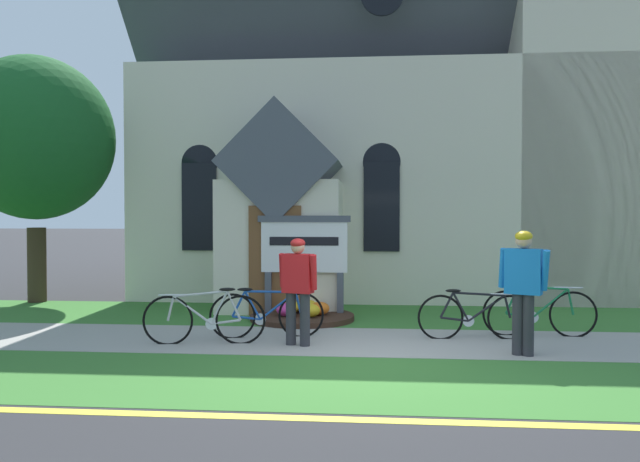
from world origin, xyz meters
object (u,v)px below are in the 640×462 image
at_px(cyclist_in_red_jersey, 298,284).
at_px(yard_deciduous_tree, 35,139).
at_px(bicycle_orange, 475,316).
at_px(cyclist_in_white_jersey, 523,282).
at_px(bicycle_black, 205,318).
at_px(church_sign, 304,250).
at_px(bicycle_green, 539,312).
at_px(bicycle_yellow, 267,314).

xyz_separation_m(cyclist_in_red_jersey, yard_deciduous_tree, (-6.30, 4.02, 2.68)).
bearing_deg(bicycle_orange, cyclist_in_white_jersey, -66.26).
xyz_separation_m(bicycle_orange, bicycle_black, (-4.06, -0.70, 0.02)).
bearing_deg(church_sign, cyclist_in_red_jersey, -85.71).
height_order(bicycle_green, yard_deciduous_tree, yard_deciduous_tree).
bearing_deg(bicycle_yellow, cyclist_in_white_jersey, -14.05).
xyz_separation_m(bicycle_black, cyclist_in_red_jersey, (1.39, 0.00, 0.53)).
relative_size(bicycle_yellow, bicycle_green, 1.00).
height_order(cyclist_in_white_jersey, cyclist_in_red_jersey, cyclist_in_white_jersey).
relative_size(bicycle_black, cyclist_in_white_jersey, 1.06).
bearing_deg(yard_deciduous_tree, cyclist_in_white_jersey, -24.94).
bearing_deg(bicycle_orange, church_sign, 147.64).
xyz_separation_m(church_sign, cyclist_in_red_jersey, (0.19, -2.51, -0.36)).
relative_size(bicycle_orange, yard_deciduous_tree, 0.33).
distance_m(cyclist_in_white_jersey, cyclist_in_red_jersey, 3.16).
distance_m(bicycle_yellow, bicycle_green, 4.31).
bearing_deg(church_sign, cyclist_in_white_jersey, -40.87).
relative_size(bicycle_orange, bicycle_black, 0.98).
relative_size(church_sign, cyclist_in_red_jersey, 1.21).
height_order(church_sign, yard_deciduous_tree, yard_deciduous_tree).
bearing_deg(cyclist_in_white_jersey, bicycle_yellow, 165.95).
distance_m(church_sign, cyclist_in_red_jersey, 2.54).
height_order(bicycle_black, cyclist_in_red_jersey, cyclist_in_red_jersey).
height_order(bicycle_yellow, bicycle_green, bicycle_green).
bearing_deg(cyclist_in_red_jersey, cyclist_in_white_jersey, -6.72).
relative_size(bicycle_green, yard_deciduous_tree, 0.33).
bearing_deg(cyclist_in_white_jersey, cyclist_in_red_jersey, 173.28).
xyz_separation_m(church_sign, cyclist_in_white_jersey, (3.32, -2.88, -0.26)).
bearing_deg(yard_deciduous_tree, bicycle_green, -16.60).
height_order(church_sign, bicycle_yellow, church_sign).
height_order(cyclist_in_red_jersey, yard_deciduous_tree, yard_deciduous_tree).
distance_m(church_sign, bicycle_black, 2.92).
bearing_deg(bicycle_black, cyclist_in_white_jersey, -4.63).
relative_size(bicycle_yellow, cyclist_in_red_jersey, 1.12).
relative_size(cyclist_in_red_jersey, yard_deciduous_tree, 0.29).
relative_size(bicycle_orange, cyclist_in_red_jersey, 1.13).
height_order(cyclist_in_white_jersey, yard_deciduous_tree, yard_deciduous_tree).
height_order(church_sign, bicycle_black, church_sign).
distance_m(bicycle_orange, cyclist_in_white_jersey, 1.33).
xyz_separation_m(cyclist_in_white_jersey, cyclist_in_red_jersey, (-3.14, 0.37, -0.10)).
bearing_deg(bicycle_green, bicycle_yellow, -173.68).
distance_m(bicycle_black, yard_deciduous_tree, 7.11).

